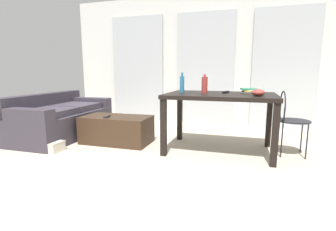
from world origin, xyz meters
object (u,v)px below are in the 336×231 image
Objects in this scene: coffee_table at (117,130)px; wire_chair at (288,115)px; tv_remote_on_table at (226,92)px; shoebox at (50,146)px; bottle_near at (182,84)px; bowl at (258,93)px; couch at (60,119)px; bottle_far at (205,85)px; tv_remote_primary at (107,116)px; book_stack at (249,91)px; craft_table at (220,101)px.

wire_chair is at bearing 3.65° from coffee_table.
tv_remote_on_table is 0.54× the size of shoebox.
tv_remote_on_table is (0.58, 0.09, -0.10)m from bottle_near.
wire_chair is 5.42× the size of bowl.
tv_remote_on_table is at bearing 6.33° from coffee_table.
couch is 6.34× the size of bottle_near.
bottle_near is 1.97m from shoebox.
tv_remote_primary is at bearing -171.69° from bottle_far.
bottle_far is 0.61m from book_stack.
tv_remote_on_table is at bearing 178.27° from wire_chair.
couch is 0.86m from shoebox.
shoebox is (-1.94, -0.73, -0.81)m from bottle_far.
bowl reaches higher than wire_chair.
book_stack reaches higher than couch.
bowl is (0.98, -0.24, -0.08)m from bottle_near.
tv_remote_primary is (0.99, -0.19, 0.13)m from couch.
bottle_near is (0.98, 0.08, 0.69)m from coffee_table.
craft_table is at bearing 1.87° from coffee_table.
shoebox is at bearing -162.40° from craft_table.
tv_remote_on_table reaches higher than couch.
bottle_near is 1.09× the size of bottle_far.
book_stack is 1.79× the size of tv_remote_primary.
book_stack is (0.35, 0.24, 0.13)m from craft_table.
bottle_near is 1.79× the size of bowl.
wire_chair is 3.03× the size of bottle_near.
tv_remote_on_table is at bearing 64.57° from craft_table.
craft_table is at bearing -6.00° from tv_remote_primary.
couch is 2.69m from tv_remote_on_table.
shoebox is at bearing -159.73° from book_stack.
bottle_far is 0.30m from tv_remote_on_table.
craft_table is 4.36× the size of shoebox.
shoebox is at bearing -149.11° from tv_remote_primary.
tv_remote_primary is at bearing -173.90° from wire_chair.
book_stack reaches higher than coffee_table.
bottle_far is at bearing 1.58° from bottle_near.
coffee_table is at bearing -176.35° from wire_chair.
bottle_far is (-0.22, 0.04, 0.20)m from craft_table.
tv_remote_on_table is at bearing -1.98° from tv_remote_primary.
craft_table is at bearing -0.77° from couch.
couch reaches higher than shoebox.
couch is 10.12× the size of tv_remote_primary.
couch is 6.94× the size of bottle_far.
shoebox is (-0.66, -0.64, -0.13)m from coffee_table.
couch is 2.09× the size of wire_chair.
bowl is 2.08m from tv_remote_primary.
book_stack is (-0.49, 0.14, 0.29)m from wire_chair.
tv_remote_primary is at bearing -168.29° from book_stack.
shoebox is at bearing -156.33° from bottle_near.
book_stack is 1.75× the size of tv_remote_on_table.
couch is 1.23× the size of craft_table.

